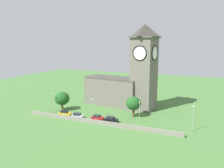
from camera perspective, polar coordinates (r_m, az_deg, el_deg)
name	(u,v)px	position (r m, az deg, el deg)	size (l,w,h in m)	color
ground_plane	(122,107)	(92.16, 2.35, -5.66)	(200.00, 200.00, 0.00)	#477538
church	(126,81)	(91.30, 3.54, 0.77)	(30.11, 13.98, 31.45)	#666056
quay_barrier	(97,122)	(73.71, -3.55, -9.25)	(52.08, 0.70, 1.27)	gray
car_yellow	(65,113)	(83.16, -11.42, -6.97)	(4.40, 2.29, 1.80)	gold
car_silver	(78,116)	(79.94, -8.37, -7.61)	(4.18, 2.45, 1.72)	silver
car_red	(97,117)	(77.59, -3.54, -8.10)	(4.05, 2.17, 1.64)	red
car_black	(111,119)	(75.12, -0.29, -8.59)	(4.45, 2.35, 1.90)	black
streetlamp_west_end	(52,100)	(86.99, -14.32, -3.68)	(0.44, 0.44, 7.17)	#9EA0A5
streetlamp_west_mid	(92,105)	(78.28, -4.80, -5.08)	(0.44, 0.44, 6.84)	#9EA0A5
streetlamp_central	(139,109)	(73.48, 6.69, -6.01)	(0.44, 0.44, 7.10)	#9EA0A5
streetlamp_east_mid	(193,114)	(70.63, 19.13, -6.98)	(0.44, 0.44, 7.53)	#9EA0A5
tree_riverside_east	(134,103)	(79.53, 5.26, -4.73)	(5.04, 5.04, 7.04)	brown
tree_riverside_west	(62,99)	(89.17, -12.03, -3.48)	(5.43, 5.43, 6.90)	brown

